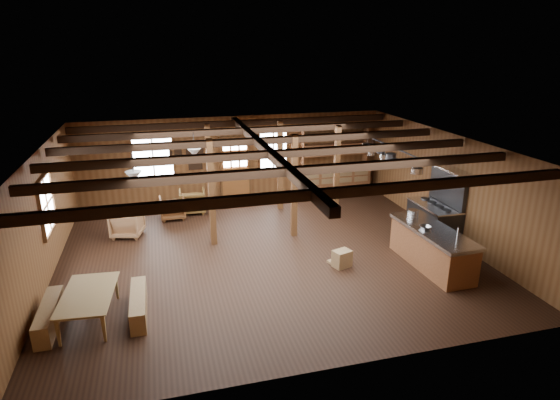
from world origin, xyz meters
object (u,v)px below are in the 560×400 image
kitchen_island (432,247)px  armchair_c (127,223)px  dining_table (92,307)px  armchair_b (192,201)px  commercial_range (436,215)px  armchair_a (172,208)px

kitchen_island → armchair_c: bearing=149.8°
dining_table → armchair_b: bearing=-18.3°
kitchen_island → commercial_range: size_ratio=1.28×
kitchen_island → armchair_b: kitchen_island is taller
commercial_range → armchair_c: bearing=164.4°
armchair_a → commercial_range: bearing=152.5°
armchair_a → armchair_c: bearing=38.6°
dining_table → commercial_range: bearing=-72.9°
kitchen_island → commercial_range: (1.05, 1.51, 0.16)m
commercial_range → armchair_c: 8.37m
kitchen_island → dining_table: 7.51m
kitchen_island → armchair_c: size_ratio=3.15×
commercial_range → armchair_b: size_ratio=2.50×
kitchen_island → dining_table: (-7.50, -0.37, -0.19)m
armchair_b → armchair_c: 2.35m
armchair_a → armchair_c: 1.64m
kitchen_island → dining_table: bearing=-179.2°
kitchen_island → armchair_b: 7.30m
kitchen_island → armchair_c: kitchen_island is taller
dining_table → armchair_c: size_ratio=2.07×
dining_table → armchair_b: 6.04m
armchair_b → armchair_c: bearing=40.4°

